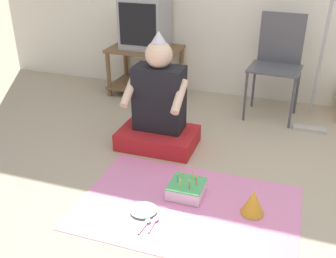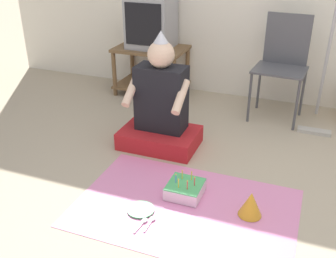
# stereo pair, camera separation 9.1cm
# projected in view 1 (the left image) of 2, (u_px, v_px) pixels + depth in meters

# --- Properties ---
(ground_plane) EXTENTS (16.00, 16.00, 0.00)m
(ground_plane) POSITION_uv_depth(u_px,v_px,m) (245.00, 214.00, 2.43)
(ground_plane) COLOR tan
(tv_stand) EXTENTS (0.73, 0.50, 0.50)m
(tv_stand) POSITION_uv_depth(u_px,v_px,m) (146.00, 66.00, 4.17)
(tv_stand) COLOR brown
(tv_stand) RESTS_ON ground_plane
(tv) EXTENTS (0.44, 0.41, 0.51)m
(tv) POSITION_uv_depth(u_px,v_px,m) (145.00, 23.00, 3.99)
(tv) COLOR #99999E
(tv) RESTS_ON tv_stand
(folding_chair) EXTENTS (0.48, 0.42, 0.94)m
(folding_chair) POSITION_uv_depth(u_px,v_px,m) (277.00, 58.00, 3.57)
(folding_chair) COLOR #4C4C51
(folding_chair) RESTS_ON ground_plane
(dust_mop) EXTENTS (0.28, 0.44, 1.17)m
(dust_mop) POSITION_uv_depth(u_px,v_px,m) (316.00, 90.00, 3.42)
(dust_mop) COLOR #B2ADA3
(dust_mop) RESTS_ON ground_plane
(person_seated) EXTENTS (0.61, 0.42, 0.93)m
(person_seated) POSITION_uv_depth(u_px,v_px,m) (159.00, 109.00, 3.11)
(person_seated) COLOR red
(person_seated) RESTS_ON ground_plane
(party_cloth) EXTENTS (1.38, 0.92, 0.01)m
(party_cloth) POSITION_uv_depth(u_px,v_px,m) (188.00, 207.00, 2.50)
(party_cloth) COLOR pink
(party_cloth) RESTS_ON ground_plane
(birthday_cake) EXTENTS (0.23, 0.23, 0.15)m
(birthday_cake) POSITION_uv_depth(u_px,v_px,m) (187.00, 189.00, 2.60)
(birthday_cake) COLOR silver
(birthday_cake) RESTS_ON party_cloth
(party_hat_blue) EXTENTS (0.15, 0.15, 0.16)m
(party_hat_blue) POSITION_uv_depth(u_px,v_px,m) (253.00, 202.00, 2.41)
(party_hat_blue) COLOR gold
(party_hat_blue) RESTS_ON party_cloth
(paper_plate) EXTENTS (0.17, 0.17, 0.01)m
(paper_plate) POSITION_uv_depth(u_px,v_px,m) (143.00, 210.00, 2.46)
(paper_plate) COLOR #4CB266
(paper_plate) RESTS_ON party_cloth
(plastic_spoon_near) EXTENTS (0.04, 0.15, 0.01)m
(plastic_spoon_near) POSITION_uv_depth(u_px,v_px,m) (155.00, 221.00, 2.36)
(plastic_spoon_near) COLOR white
(plastic_spoon_near) RESTS_ON party_cloth
(plastic_spoon_far) EXTENTS (0.04, 0.15, 0.01)m
(plastic_spoon_far) POSITION_uv_depth(u_px,v_px,m) (147.00, 222.00, 2.35)
(plastic_spoon_far) COLOR white
(plastic_spoon_far) RESTS_ON party_cloth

